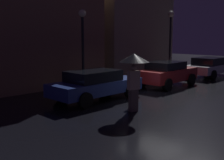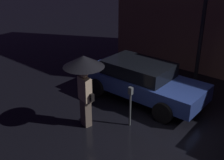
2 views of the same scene
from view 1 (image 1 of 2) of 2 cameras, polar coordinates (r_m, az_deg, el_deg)
The scene contains 10 objects.
ground_plane at distance 13.28m, azimuth 8.27°, elevation -3.59°, with size 60.00×60.00×0.00m, color black.
building_facade_left at distance 16.47m, azimuth -15.15°, elevation 11.57°, with size 7.63×3.00×7.41m.
building_facade_right at distance 21.63m, azimuth 3.93°, elevation 9.79°, with size 6.68×3.00×6.40m.
parked_car_blue at distance 12.59m, azimuth -3.36°, elevation -0.85°, with size 4.40×1.94×1.35m.
parked_car_red at distance 16.42m, azimuth 11.13°, elevation 1.41°, with size 4.05×1.93×1.42m.
parked_car_silver at distance 21.10m, azimuth 19.27°, elevation 2.63°, with size 4.46×2.02×1.38m.
pedestrian_with_umbrella at distance 10.53m, azimuth 4.45°, elevation 2.98°, with size 1.16×1.16×2.21m.
parking_meter at distance 11.96m, azimuth 4.58°, elevation -1.07°, with size 0.12×0.10×1.27m.
street_lamp_near at distance 14.74m, azimuth -5.98°, elevation 8.72°, with size 0.39×0.39×4.20m.
street_lamp_far at distance 20.87m, azimuth 11.80°, elevation 9.94°, with size 0.45×0.45×4.64m.
Camera 1 is at (-10.41, -7.73, 2.84)m, focal length 45.00 mm.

